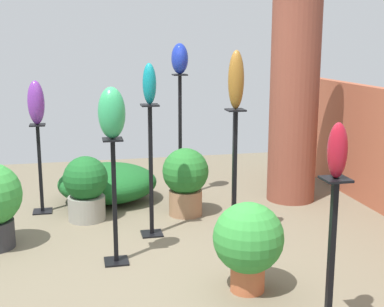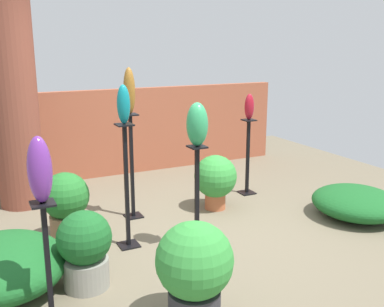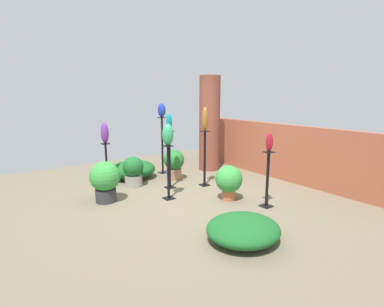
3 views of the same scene
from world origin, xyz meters
name	(u,v)px [view 3 (image 3 of 3)]	position (x,y,z in m)	size (l,w,h in m)	color
ground_plane	(183,197)	(0.00, 0.00, 0.00)	(8.00, 8.00, 0.00)	#6B604C
brick_wall_back	(271,150)	(0.00, 2.64, 0.66)	(5.60, 0.12, 1.32)	#9E5138
brick_pillar	(210,124)	(-1.46, 1.85, 1.24)	(0.55, 0.55, 2.49)	brown
pedestal_teal	(170,162)	(-0.65, 0.10, 0.57)	(0.20, 0.20, 1.25)	black
pedestal_jade	(168,175)	(-0.07, -0.28, 0.48)	(0.20, 0.20, 1.06)	black
pedestal_bronze	(205,161)	(-0.35, 0.82, 0.56)	(0.20, 0.20, 1.23)	black
pedestal_cobalt	(162,148)	(-1.84, 0.61, 0.67)	(0.20, 0.20, 1.44)	black
pedestal_violet	(107,167)	(-1.58, -0.96, 0.43)	(0.20, 0.20, 0.96)	black
pedestal_ruby	(267,182)	(1.32, 0.94, 0.46)	(0.20, 0.20, 1.02)	black
art_vase_teal	(169,122)	(-0.65, 0.10, 1.44)	(0.13, 0.12, 0.37)	#0F727A
art_vase_jade	(168,135)	(-0.07, -0.28, 1.26)	(0.20, 0.22, 0.41)	#2D9356
art_vase_bronze	(205,119)	(-0.35, 0.82, 1.48)	(0.13, 0.14, 0.51)	brown
art_vase_cobalt	(162,110)	(-1.84, 0.61, 1.62)	(0.21, 0.19, 0.35)	#192D9E
art_vase_violet	(105,133)	(-1.58, -0.96, 1.19)	(0.16, 0.17, 0.46)	#6B2D8C
art_vase_ruby	(269,142)	(1.32, 0.94, 1.19)	(0.13, 0.12, 0.34)	maroon
potted_plant_walkway_edge	(174,163)	(-1.17, 0.54, 0.40)	(0.49, 0.49, 0.72)	#936B4C
potted_plant_front_right	(229,180)	(0.65, 0.63, 0.39)	(0.52, 0.52, 0.68)	#B25B38
potted_plant_near_pillar	(105,180)	(-0.63, -1.34, 0.43)	(0.57, 0.57, 0.78)	#2D2D33
potted_plant_back_center	(133,171)	(-1.22, -0.49, 0.35)	(0.45, 0.45, 0.67)	gray
foliage_bed_east	(132,169)	(-1.83, -0.24, 0.22)	(1.00, 1.12, 0.44)	#195923
foliage_bed_west	(243,229)	(2.01, -0.34, 0.17)	(0.99, 1.06, 0.35)	#195923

